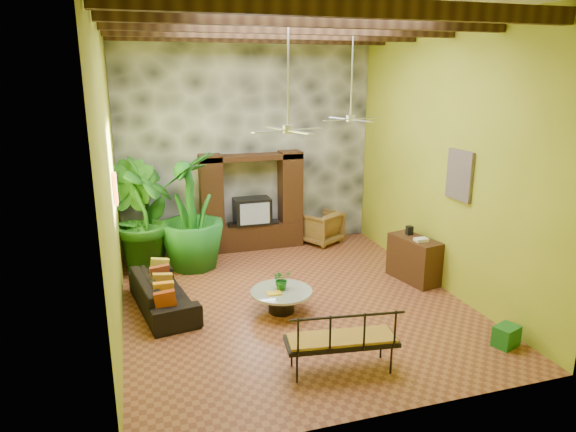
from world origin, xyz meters
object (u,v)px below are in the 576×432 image
object	(u,v)px
entertainment_center	(252,209)
ceiling_fan_front	(288,116)
green_bin	(506,336)
coffee_table	(281,298)
sofa	(163,293)
iron_bench	(344,338)
side_console	(414,259)
tall_plant_a	(149,212)
wicker_armchair	(321,227)
tall_plant_b	(136,218)
ceiling_fan_back	(351,108)
tall_plant_c	(191,211)

from	to	relation	value
entertainment_center	ceiling_fan_front	distance (m)	4.30
ceiling_fan_front	green_bin	distance (m)	4.82
coffee_table	sofa	bearing A→B (deg)	159.97
iron_bench	side_console	world-z (taller)	iron_bench
tall_plant_a	entertainment_center	bearing A→B (deg)	13.08
wicker_armchair	ceiling_fan_front	bearing A→B (deg)	29.95
iron_bench	tall_plant_a	bearing A→B (deg)	122.48
sofa	tall_plant_b	bearing A→B (deg)	0.21
ceiling_fan_back	green_bin	bearing A→B (deg)	-74.36
side_console	tall_plant_a	bearing A→B (deg)	142.69
entertainment_center	tall_plant_b	xyz separation A→B (m)	(-2.65, -0.79, 0.21)
ceiling_fan_front	coffee_table	world-z (taller)	ceiling_fan_front
wicker_armchair	iron_bench	size ratio (longest dim) A/B	0.54
ceiling_fan_back	side_console	xyz separation A→B (m)	(1.05, -1.00, -2.96)
green_bin	coffee_table	bearing A→B (deg)	143.94
tall_plant_b	green_bin	xyz separation A→B (m)	(5.30, -4.89, -1.01)
ceiling_fan_back	tall_plant_a	bearing A→B (deg)	160.84
sofa	side_console	bearing A→B (deg)	-101.20
tall_plant_b	wicker_armchair	bearing A→B (deg)	8.58
ceiling_fan_front	sofa	distance (m)	3.81
ceiling_fan_front	tall_plant_a	bearing A→B (deg)	126.17
sofa	entertainment_center	bearing A→B (deg)	-49.06
iron_bench	coffee_table	bearing A→B (deg)	105.20
tall_plant_b	iron_bench	distance (m)	5.52
side_console	entertainment_center	bearing A→B (deg)	120.10
sofa	iron_bench	world-z (taller)	iron_bench
tall_plant_b	iron_bench	world-z (taller)	tall_plant_b
entertainment_center	tall_plant_a	bearing A→B (deg)	-166.92
ceiling_fan_back	tall_plant_c	size ratio (longest dim) A/B	0.74
tall_plant_c	green_bin	distance (m)	6.46
sofa	tall_plant_a	world-z (taller)	tall_plant_a
entertainment_center	tall_plant_a	xyz separation A→B (m)	(-2.38, -0.55, 0.25)
tall_plant_a	side_console	world-z (taller)	tall_plant_a
tall_plant_a	ceiling_fan_back	bearing A→B (deg)	-19.16
ceiling_fan_back	sofa	distance (m)	5.06
entertainment_center	green_bin	world-z (taller)	entertainment_center
wicker_armchair	side_console	bearing A→B (deg)	77.96
sofa	wicker_armchair	bearing A→B (deg)	-65.97
ceiling_fan_back	iron_bench	world-z (taller)	ceiling_fan_back
tall_plant_b	iron_bench	size ratio (longest dim) A/B	1.45
ceiling_fan_front	tall_plant_b	xyz separation A→B (m)	(-2.45, 2.74, -2.23)
ceiling_fan_front	side_console	size ratio (longest dim) A/B	1.67
tall_plant_b	tall_plant_c	distance (m)	1.13
iron_bench	side_console	xyz separation A→B (m)	(2.70, 2.69, -0.09)
tall_plant_c	green_bin	xyz separation A→B (m)	(4.18, -4.81, -1.09)
ceiling_fan_back	iron_bench	size ratio (longest dim) A/B	1.14
tall_plant_a	coffee_table	xyz separation A→B (m)	(2.06, -2.97, -0.96)
sofa	tall_plant_a	bearing A→B (deg)	-7.62
coffee_table	wicker_armchair	bearing A→B (deg)	59.26
sofa	iron_bench	size ratio (longest dim) A/B	1.28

